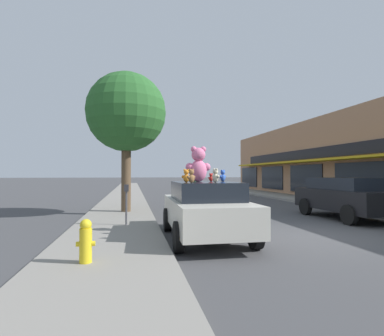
{
  "coord_description": "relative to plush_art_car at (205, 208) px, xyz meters",
  "views": [
    {
      "loc": [
        -5.22,
        -7.5,
        1.76
      ],
      "look_at": [
        -2.89,
        4.13,
        1.99
      ],
      "focal_mm": 28.0,
      "sensor_mm": 36.0,
      "label": 1
    }
  ],
  "objects": [
    {
      "name": "ground_plane",
      "position": [
        3.27,
        -0.38,
        -0.83
      ],
      "size": [
        260.0,
        260.0,
        0.0
      ],
      "primitive_type": "plane",
      "color": "#424244"
    },
    {
      "name": "sidewalk_near",
      "position": [
        -2.45,
        -0.38,
        -0.75
      ],
      "size": [
        2.64,
        90.0,
        0.15
      ],
      "color": "gray",
      "rests_on": "ground_plane"
    },
    {
      "name": "plush_art_car",
      "position": [
        0.0,
        0.0,
        0.0
      ],
      "size": [
        2.07,
        4.17,
        1.54
      ],
      "rotation": [
        0.0,
        0.0,
        -0.02
      ],
      "color": "beige",
      "rests_on": "ground_plane"
    },
    {
      "name": "teddy_bear_giant",
      "position": [
        -0.15,
        0.21,
        1.18
      ],
      "size": [
        0.72,
        0.45,
        0.98
      ],
      "rotation": [
        0.0,
        0.0,
        3.19
      ],
      "color": "pink",
      "rests_on": "plush_art_car"
    },
    {
      "name": "teddy_bear_cream",
      "position": [
        0.19,
        -0.31,
        0.89
      ],
      "size": [
        0.21,
        0.27,
        0.36
      ],
      "rotation": [
        0.0,
        0.0,
        2.04
      ],
      "color": "beige",
      "rests_on": "plush_art_car"
    },
    {
      "name": "teddy_bear_blue",
      "position": [
        0.67,
        0.56,
        0.88
      ],
      "size": [
        0.25,
        0.2,
        0.34
      ],
      "rotation": [
        0.0,
        0.0,
        3.62
      ],
      "color": "blue",
      "rests_on": "plush_art_car"
    },
    {
      "name": "teddy_bear_orange",
      "position": [
        -0.56,
        -0.22,
        0.88
      ],
      "size": [
        0.26,
        0.18,
        0.35
      ],
      "rotation": [
        0.0,
        0.0,
        2.87
      ],
      "color": "orange",
      "rests_on": "plush_art_car"
    },
    {
      "name": "teddy_bear_white",
      "position": [
        -0.04,
        0.91,
        0.84
      ],
      "size": [
        0.2,
        0.12,
        0.26
      ],
      "rotation": [
        0.0,
        0.0,
        3.06
      ],
      "color": "white",
      "rests_on": "plush_art_car"
    },
    {
      "name": "teddy_bear_brown",
      "position": [
        -0.55,
        -0.82,
        0.88
      ],
      "size": [
        0.25,
        0.21,
        0.34
      ],
      "rotation": [
        0.0,
        0.0,
        3.66
      ],
      "color": "olive",
      "rests_on": "plush_art_car"
    },
    {
      "name": "teddy_bear_green",
      "position": [
        -0.12,
        0.83,
        0.85
      ],
      "size": [
        0.17,
        0.22,
        0.29
      ],
      "rotation": [
        0.0,
        0.0,
        4.2
      ],
      "color": "green",
      "rests_on": "plush_art_car"
    },
    {
      "name": "teddy_bear_red",
      "position": [
        0.31,
        0.55,
        0.83
      ],
      "size": [
        0.18,
        0.14,
        0.24
      ],
      "rotation": [
        0.0,
        0.0,
        2.65
      ],
      "color": "red",
      "rests_on": "plush_art_car"
    },
    {
      "name": "parked_car_far_center",
      "position": [
        6.31,
        2.43,
        0.06
      ],
      "size": [
        2.15,
        4.24,
        1.6
      ],
      "color": "black",
      "rests_on": "ground_plane"
    },
    {
      "name": "street_tree",
      "position": [
        -2.2,
        5.26,
        3.56
      ],
      "size": [
        3.41,
        3.41,
        5.97
      ],
      "color": "brown",
      "rests_on": "sidewalk_near"
    },
    {
      "name": "fire_hydrant",
      "position": [
        -2.77,
        -2.15,
        -0.28
      ],
      "size": [
        0.33,
        0.22,
        0.79
      ],
      "color": "yellow",
      "rests_on": "sidewalk_near"
    },
    {
      "name": "parking_meter",
      "position": [
        -2.12,
        1.82,
        0.13
      ],
      "size": [
        0.14,
        0.1,
        1.27
      ],
      "color": "#4C4C51",
      "rests_on": "sidewalk_near"
    }
  ]
}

